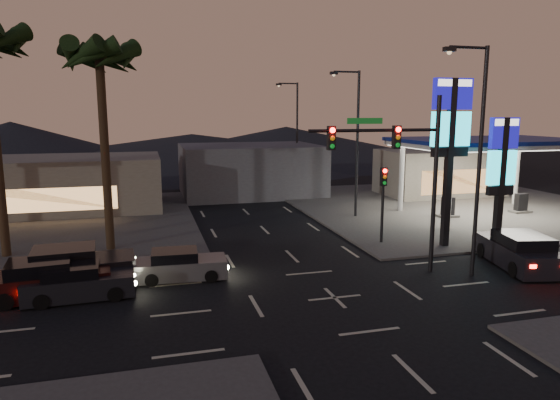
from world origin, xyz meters
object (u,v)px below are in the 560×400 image
object	(u,v)px
car_lane_a_front	(78,283)
car_lane_a_mid	(47,280)
car_lane_b_mid	(72,268)
traffic_signal_mast	(401,160)
suv_station	(519,251)
pylon_sign_short	(502,163)
pylon_sign_tall	(451,129)
car_lane_b_front	(180,266)
gas_station	(490,144)

from	to	relation	value
car_lane_a_front	car_lane_a_mid	xyz separation A→B (m)	(-1.20, 0.43, 0.08)
car_lane_b_mid	traffic_signal_mast	bearing A→B (deg)	-9.30
car_lane_a_mid	suv_station	distance (m)	20.93
pylon_sign_short	car_lane_b_mid	xyz separation A→B (m)	(-21.23, -0.22, -3.88)
pylon_sign_tall	car_lane_a_front	distance (m)	19.39
traffic_signal_mast	car_lane_a_mid	world-z (taller)	traffic_signal_mast
traffic_signal_mast	car_lane_b_front	world-z (taller)	traffic_signal_mast
pylon_sign_tall	car_lane_b_front	xyz separation A→B (m)	(-14.26, -1.57, -5.78)
pylon_sign_tall	car_lane_b_front	distance (m)	15.47
suv_station	pylon_sign_tall	bearing A→B (deg)	109.00
car_lane_a_front	car_lane_b_front	size ratio (longest dim) A/B	1.04
gas_station	car_lane_b_front	distance (m)	23.63
car_lane_a_mid	suv_station	xyz separation A→B (m)	(20.87, -1.55, 0.06)
pylon_sign_short	car_lane_a_front	bearing A→B (deg)	-174.81
gas_station	car_lane_b_mid	distance (m)	27.68
pylon_sign_tall	car_lane_a_mid	size ratio (longest dim) A/B	1.85
pylon_sign_tall	pylon_sign_short	world-z (taller)	pylon_sign_tall
car_lane_a_mid	gas_station	bearing A→B (deg)	18.36
gas_station	car_lane_b_mid	size ratio (longest dim) A/B	2.32
gas_station	car_lane_b_front	world-z (taller)	gas_station
pylon_sign_short	car_lane_a_front	xyz separation A→B (m)	(-20.79, -1.89, -4.02)
gas_station	pylon_sign_short	bearing A→B (deg)	-123.69
car_lane_a_front	car_lane_a_mid	bearing A→B (deg)	160.38
car_lane_b_front	car_lane_b_mid	distance (m)	4.49
gas_station	traffic_signal_mast	world-z (taller)	traffic_signal_mast
traffic_signal_mast	car_lane_a_mid	distance (m)	15.46
traffic_signal_mast	suv_station	size ratio (longest dim) A/B	1.51
gas_station	car_lane_b_front	xyz separation A→B (m)	(-21.76, -8.07, -4.47)
pylon_sign_short	traffic_signal_mast	size ratio (longest dim) A/B	0.88
car_lane_b_front	car_lane_b_mid	world-z (taller)	car_lane_b_mid
pylon_sign_short	car_lane_b_mid	world-z (taller)	pylon_sign_short
pylon_sign_tall	car_lane_b_mid	world-z (taller)	pylon_sign_tall
car_lane_a_mid	pylon_sign_short	bearing A→B (deg)	3.80
traffic_signal_mast	pylon_sign_short	bearing A→B (deg)	19.13
pylon_sign_tall	car_lane_b_mid	xyz separation A→B (m)	(-18.73, -1.22, -5.62)
gas_station	car_lane_b_mid	world-z (taller)	gas_station
car_lane_a_front	car_lane_b_front	xyz separation A→B (m)	(4.03, 1.32, -0.03)
pylon_sign_tall	car_lane_b_mid	size ratio (longest dim) A/B	1.71
car_lane_b_front	suv_station	size ratio (longest dim) A/B	0.78
pylon_sign_tall	suv_station	xyz separation A→B (m)	(1.38, -4.01, -5.62)
car_lane_b_mid	car_lane_b_front	bearing A→B (deg)	-4.49
pylon_sign_tall	suv_station	size ratio (longest dim) A/B	1.70
car_lane_b_mid	suv_station	bearing A→B (deg)	-7.90
gas_station	pylon_sign_short	size ratio (longest dim) A/B	1.74
traffic_signal_mast	car_lane_a_front	distance (m)	14.31
pylon_sign_tall	traffic_signal_mast	size ratio (longest dim) A/B	1.12
pylon_sign_short	car_lane_b_mid	size ratio (longest dim) A/B	1.33
car_lane_a_mid	pylon_sign_tall	bearing A→B (deg)	7.19
car_lane_a_front	car_lane_b_mid	size ratio (longest dim) A/B	0.82
pylon_sign_short	car_lane_b_front	distance (m)	17.25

